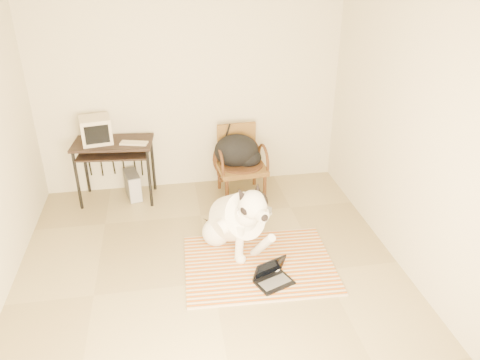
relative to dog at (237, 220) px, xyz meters
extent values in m
plane|color=#98885D|center=(-0.34, -0.54, -0.37)|extent=(4.50, 4.50, 0.00)
plane|color=beige|center=(-0.34, 1.71, 0.98)|extent=(4.50, 0.00, 4.50)
plane|color=beige|center=(1.66, -0.54, 0.98)|extent=(0.00, 4.50, 4.50)
cube|color=#C7560A|center=(0.16, -0.82, -0.37)|extent=(1.57, 0.31, 0.02)
cube|color=#3B6729|center=(0.17, -0.58, -0.37)|extent=(1.57, 0.31, 0.02)
cube|color=#7D4886|center=(0.18, -0.34, -0.37)|extent=(1.57, 0.31, 0.02)
cube|color=gold|center=(0.19, -0.10, -0.37)|extent=(1.57, 0.31, 0.02)
cube|color=beige|center=(0.20, 0.14, -0.37)|extent=(1.57, 0.31, 0.02)
sphere|color=white|center=(-0.22, 0.13, -0.21)|extent=(0.32, 0.32, 0.32)
sphere|color=white|center=(0.07, 0.24, -0.21)|extent=(0.32, 0.32, 0.32)
ellipsoid|color=white|center=(-0.07, 0.17, -0.19)|extent=(0.40, 0.36, 0.32)
ellipsoid|color=white|center=(0.00, -0.01, 0.03)|extent=(0.64, 0.83, 0.70)
cylinder|color=white|center=(0.00, 0.00, 0.03)|extent=(0.67, 0.75, 0.64)
sphere|color=white|center=(0.08, -0.20, 0.18)|extent=(0.27, 0.27, 0.27)
sphere|color=white|center=(0.11, -0.30, 0.35)|extent=(0.30, 0.30, 0.30)
ellipsoid|color=black|center=(0.16, -0.28, 0.37)|extent=(0.23, 0.26, 0.22)
cylinder|color=white|center=(0.16, -0.42, 0.31)|extent=(0.17, 0.19, 0.12)
sphere|color=black|center=(0.19, -0.50, 0.31)|extent=(0.07, 0.07, 0.07)
cone|color=black|center=(0.00, -0.27, 0.47)|extent=(0.17, 0.16, 0.18)
cone|color=black|center=(0.18, -0.20, 0.47)|extent=(0.15, 0.18, 0.18)
torus|color=white|center=(0.08, -0.22, 0.24)|extent=(0.29, 0.22, 0.24)
cylinder|color=white|center=(-0.01, -0.25, -0.14)|extent=(0.13, 0.16, 0.44)
cylinder|color=white|center=(0.22, -0.30, -0.16)|extent=(0.23, 0.40, 0.45)
sphere|color=white|center=(-0.01, -0.27, -0.32)|extent=(0.11, 0.11, 0.11)
sphere|color=white|center=(0.32, -0.48, -0.32)|extent=(0.12, 0.12, 0.12)
cone|color=black|center=(-0.19, 0.43, -0.32)|extent=(0.34, 0.39, 0.11)
cube|color=black|center=(0.27, -0.68, -0.35)|extent=(0.43, 0.37, 0.02)
cube|color=#4F4F52|center=(0.27, -0.69, -0.34)|extent=(0.34, 0.25, 0.00)
cube|color=black|center=(0.23, -0.60, -0.22)|extent=(0.36, 0.22, 0.23)
cube|color=black|center=(0.24, -0.61, -0.22)|extent=(0.32, 0.18, 0.21)
cube|color=black|center=(-1.37, 1.40, 0.43)|extent=(1.04, 0.64, 0.03)
cube|color=black|center=(-1.37, 1.35, 0.31)|extent=(0.92, 0.52, 0.02)
cylinder|color=black|center=(-1.84, 1.22, 0.02)|extent=(0.04, 0.04, 0.79)
cylinder|color=black|center=(-1.79, 1.68, 0.02)|extent=(0.04, 0.04, 0.79)
cylinder|color=black|center=(-0.94, 1.13, 0.02)|extent=(0.04, 0.04, 0.79)
cylinder|color=black|center=(-0.90, 1.59, 0.02)|extent=(0.04, 0.04, 0.79)
cube|color=beige|center=(-1.55, 1.42, 0.61)|extent=(0.42, 0.40, 0.33)
cube|color=black|center=(-1.52, 1.26, 0.61)|extent=(0.29, 0.07, 0.23)
cube|color=beige|center=(-1.10, 1.28, 0.46)|extent=(0.36, 0.21, 0.02)
cube|color=#4F4F52|center=(-1.18, 1.42, -0.20)|extent=(0.24, 0.40, 0.36)
cube|color=#B1B1B6|center=(-1.14, 1.23, -0.20)|extent=(0.15, 0.05, 0.34)
cube|color=brown|center=(0.26, 1.23, 0.04)|extent=(0.65, 0.63, 0.06)
cylinder|color=#351C0E|center=(0.26, 1.23, 0.08)|extent=(0.57, 0.57, 0.04)
cube|color=brown|center=(0.24, 1.51, 0.32)|extent=(0.53, 0.08, 0.46)
cylinder|color=#351C0E|center=(0.03, 0.96, -0.18)|extent=(0.05, 0.05, 0.38)
cylinder|color=#351C0E|center=(-0.01, 1.47, -0.18)|extent=(0.05, 0.05, 0.38)
cylinder|color=#351C0E|center=(0.53, 1.00, -0.18)|extent=(0.05, 0.05, 0.38)
cylinder|color=#351C0E|center=(0.50, 1.50, -0.18)|extent=(0.05, 0.05, 0.38)
ellipsoid|color=black|center=(0.20, 1.28, 0.27)|extent=(0.58, 0.48, 0.43)
ellipsoid|color=black|center=(0.35, 1.21, 0.18)|extent=(0.36, 0.30, 0.25)
cube|color=white|center=(0.13, 0.50, -0.36)|extent=(0.20, 0.29, 0.03)
cube|color=gray|center=(0.13, 0.50, -0.32)|extent=(0.19, 0.28, 0.09)
cube|color=#A6161C|center=(0.13, 0.50, -0.29)|extent=(0.09, 0.14, 0.02)
cube|color=white|center=(0.41, 0.60, -0.36)|extent=(0.30, 0.28, 0.03)
cube|color=gray|center=(0.41, 0.60, -0.32)|extent=(0.29, 0.27, 0.09)
cube|color=#A6161C|center=(0.41, 0.60, -0.28)|extent=(0.14, 0.14, 0.02)
camera|label=1|loc=(-0.70, -4.29, 2.70)|focal=35.00mm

